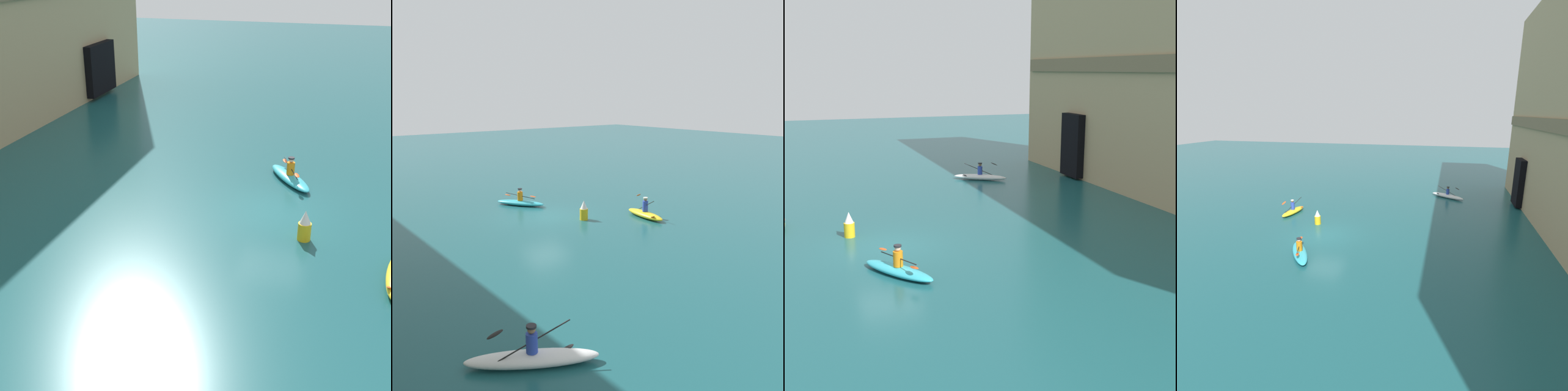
% 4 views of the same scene
% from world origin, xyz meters
% --- Properties ---
extents(ground_plane, '(120.00, 120.00, 0.00)m').
position_xyz_m(ground_plane, '(0.00, 0.00, 0.00)').
color(ground_plane, '#195156').
extents(kayak_cyan, '(3.07, 2.39, 1.10)m').
position_xyz_m(kayak_cyan, '(3.14, -0.19, 0.21)').
color(kayak_cyan, '#33B2C6').
rests_on(kayak_cyan, ground).
extents(kayak_white, '(2.40, 3.29, 1.16)m').
position_xyz_m(kayak_white, '(-11.70, 8.03, 0.23)').
color(kayak_white, white).
rests_on(kayak_white, ground).
extents(marker_buoy, '(0.46, 0.46, 1.10)m').
position_xyz_m(marker_buoy, '(-1.93, -1.30, 0.51)').
color(marker_buoy, yellow).
rests_on(marker_buoy, ground).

